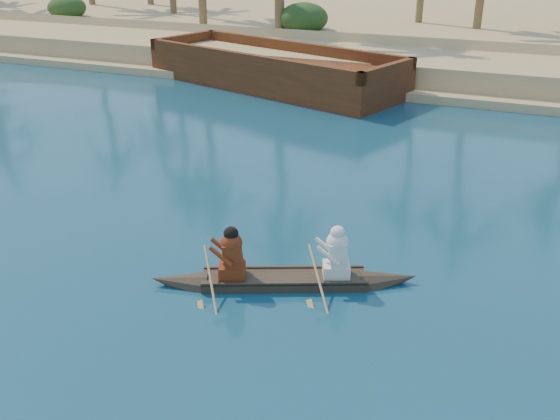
% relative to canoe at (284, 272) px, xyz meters
% --- Properties ---
extents(sandy_embankment, '(150.00, 51.00, 1.50)m').
position_rel_canoe_xyz_m(sandy_embankment, '(4.66, 40.75, 0.24)').
color(sandy_embankment, tan).
rests_on(sandy_embankment, ground).
extents(shrub_cluster, '(100.00, 6.00, 2.40)m').
position_rel_canoe_xyz_m(shrub_cluster, '(4.66, 25.36, 0.91)').
color(shrub_cluster, black).
rests_on(shrub_cluster, ground).
extents(canoe, '(5.29, 2.86, 1.50)m').
position_rel_canoe_xyz_m(canoe, '(0.00, 0.00, 0.00)').
color(canoe, '#392B1F').
rests_on(canoe, ground).
extents(barge_mid, '(13.18, 7.75, 2.08)m').
position_rel_canoe_xyz_m(barge_mid, '(-7.34, 16.44, 0.44)').
color(barge_mid, '#622C15').
rests_on(barge_mid, ground).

